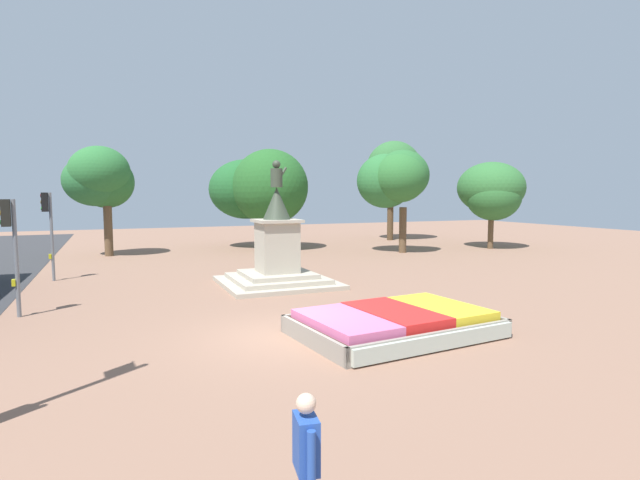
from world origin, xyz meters
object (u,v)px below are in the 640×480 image
Objects in this scene: flower_planter at (396,323)px; traffic_light_mid_block at (11,236)px; traffic_light_far_corner at (48,220)px; statue_monument at (277,257)px; pedestrian_with_handbag at (307,462)px.

flower_planter is 1.51× the size of traffic_light_mid_block.
flower_planter is at bearing -32.24° from traffic_light_mid_block.
traffic_light_mid_block is 6.70m from traffic_light_far_corner.
statue_monument reaches higher than pedestrian_with_handbag.
traffic_light_far_corner is at bearing 125.96° from flower_planter.
statue_monument is 1.42× the size of traffic_light_mid_block.
flower_planter is 1.43× the size of traffic_light_far_corner.
statue_monument reaches higher than traffic_light_mid_block.
statue_monument is 3.06× the size of pedestrian_with_handbag.
pedestrian_with_handbag reaches higher than flower_planter.
traffic_light_mid_block reaches higher than flower_planter.
traffic_light_far_corner reaches higher than flower_planter.
statue_monument is 1.34× the size of traffic_light_far_corner.
traffic_light_mid_block is 13.32m from pedestrian_with_handbag.
pedestrian_with_handbag is at bearing -106.73° from statue_monument.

